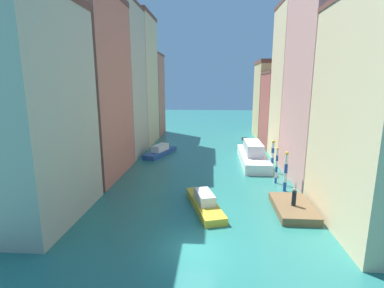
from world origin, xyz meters
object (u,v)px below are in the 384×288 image
object	(u,v)px
vaporetto_white	(253,155)
motorboat_0	(205,203)
gondola_black	(249,143)
mooring_pole_1	(277,165)
waterfront_dock	(293,208)
mooring_pole_0	(286,171)
motorboat_1	(160,151)
mooring_pole_2	(273,156)
person_on_dock	(294,197)

from	to	relation	value
vaporetto_white	motorboat_0	size ratio (longest dim) A/B	1.61
gondola_black	mooring_pole_1	bearing A→B (deg)	-89.26
waterfront_dock	vaporetto_white	bearing A→B (deg)	95.01
mooring_pole_0	motorboat_1	size ratio (longest dim) A/B	0.55
gondola_black	motorboat_0	bearing A→B (deg)	-104.94
waterfront_dock	gondola_black	distance (m)	27.69
motorboat_1	gondola_black	bearing A→B (deg)	31.49
mooring_pole_0	motorboat_1	world-z (taller)	mooring_pole_0
mooring_pole_0	mooring_pole_2	size ratio (longest dim) A/B	1.03
mooring_pole_2	mooring_pole_0	bearing A→B (deg)	-89.92
mooring_pole_0	mooring_pole_1	xyz separation A→B (m)	(-0.39, 2.35, -0.07)
mooring_pole_2	gondola_black	size ratio (longest dim) A/B	0.42
mooring_pole_1	gondola_black	bearing A→B (deg)	90.74
motorboat_1	waterfront_dock	bearing A→B (deg)	-51.58
person_on_dock	motorboat_1	bearing A→B (deg)	127.92
mooring_pole_0	mooring_pole_1	distance (m)	2.38
vaporetto_white	gondola_black	distance (m)	12.50
waterfront_dock	mooring_pole_0	xyz separation A→B (m)	(0.45, 4.74, 1.79)
mooring_pole_1	mooring_pole_2	distance (m)	4.05
waterfront_dock	mooring_pole_1	world-z (taller)	mooring_pole_1
mooring_pole_0	motorboat_0	bearing A→B (deg)	-150.19
mooring_pole_1	motorboat_1	xyz separation A→B (m)	(-14.91, 11.63, -1.48)
mooring_pole_2	waterfront_dock	bearing A→B (deg)	-92.29
waterfront_dock	gondola_black	world-z (taller)	waterfront_dock
person_on_dock	gondola_black	size ratio (longest dim) A/B	0.16
mooring_pole_1	motorboat_0	distance (m)	10.41
waterfront_dock	motorboat_0	size ratio (longest dim) A/B	0.75
mooring_pole_1	mooring_pole_2	bearing A→B (deg)	84.61
mooring_pole_0	gondola_black	world-z (taller)	mooring_pole_0
mooring_pole_1	gondola_black	world-z (taller)	mooring_pole_1
mooring_pole_1	vaporetto_white	size ratio (longest dim) A/B	0.34
mooring_pole_2	motorboat_1	world-z (taller)	mooring_pole_2
gondola_black	motorboat_0	distance (m)	28.49
waterfront_dock	mooring_pole_1	size ratio (longest dim) A/B	1.37
mooring_pole_0	gondola_black	xyz separation A→B (m)	(-0.65, 22.94, -1.95)
mooring_pole_1	motorboat_1	distance (m)	18.96
waterfront_dock	person_on_dock	size ratio (longest dim) A/B	3.54
vaporetto_white	gondola_black	bearing A→B (deg)	84.76
vaporetto_white	mooring_pole_1	bearing A→B (deg)	-80.26
mooring_pole_2	motorboat_0	size ratio (longest dim) A/B	0.55
waterfront_dock	motorboat_0	bearing A→B (deg)	178.78
waterfront_dock	motorboat_1	bearing A→B (deg)	128.42
vaporetto_white	gondola_black	xyz separation A→B (m)	(1.14, 12.42, -0.88)
person_on_dock	mooring_pole_1	bearing A→B (deg)	89.05
gondola_black	motorboat_0	world-z (taller)	motorboat_0
vaporetto_white	motorboat_1	distance (m)	13.95
waterfront_dock	mooring_pole_0	size ratio (longest dim) A/B	1.33
mooring_pole_1	motorboat_0	world-z (taller)	mooring_pole_1
mooring_pole_1	vaporetto_white	xyz separation A→B (m)	(-1.40, 8.18, -1.00)
waterfront_dock	person_on_dock	distance (m)	1.08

